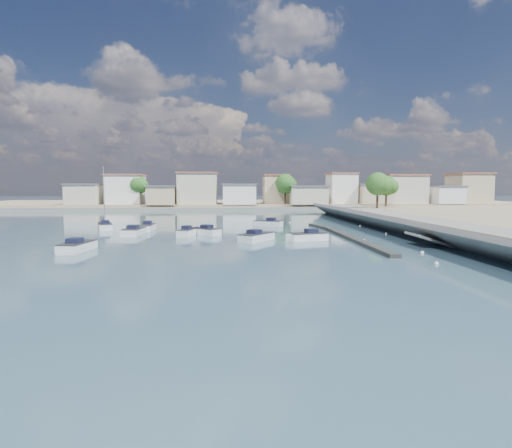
{
  "coord_description": "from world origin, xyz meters",
  "views": [
    {
      "loc": [
        -6.88,
        -37.31,
        5.96
      ],
      "look_at": [
        -3.51,
        14.67,
        1.4
      ],
      "focal_mm": 30.0,
      "sensor_mm": 36.0,
      "label": 1
    }
  ],
  "objects": [
    {
      "name": "motorboat_d",
      "position": [
        1.69,
        9.38,
        0.38
      ],
      "size": [
        4.91,
        3.0,
        1.48
      ],
      "color": "white",
      "rests_on": "ground"
    },
    {
      "name": "motorboat_e",
      "position": [
        -18.55,
        16.55,
        0.38
      ],
      "size": [
        2.34,
        5.53,
        1.48
      ],
      "color": "white",
      "rests_on": "ground"
    },
    {
      "name": "far_shore_quay",
      "position": [
        0.0,
        71.0,
        0.4
      ],
      "size": [
        160.0,
        2.5,
        0.8
      ],
      "primitive_type": "cube",
      "color": "slate",
      "rests_on": "ground"
    },
    {
      "name": "motorboat_h",
      "position": [
        -3.62,
        9.76,
        0.38
      ],
      "size": [
        4.39,
        5.05,
        1.48
      ],
      "color": "white",
      "rests_on": "ground"
    },
    {
      "name": "breakwater",
      "position": [
        6.9,
        12.69,
        0.17
      ],
      "size": [
        2.0,
        31.02,
        0.35
      ],
      "color": "black",
      "rests_on": "ground"
    },
    {
      "name": "shore_trees",
      "position": [
        8.34,
        68.11,
        6.22
      ],
      "size": [
        74.56,
        38.32,
        7.92
      ],
      "color": "#38281E",
      "rests_on": "ground"
    },
    {
      "name": "far_shore_land",
      "position": [
        0.0,
        92.0,
        0.7
      ],
      "size": [
        160.0,
        40.0,
        1.4
      ],
      "primitive_type": "cube",
      "color": "gray",
      "rests_on": "ground"
    },
    {
      "name": "motorboat_g",
      "position": [
        -17.96,
        21.27,
        0.38
      ],
      "size": [
        1.74,
        4.83,
        1.48
      ],
      "color": "white",
      "rests_on": "ground"
    },
    {
      "name": "ground",
      "position": [
        0.0,
        40.0,
        0.0
      ],
      "size": [
        400.0,
        400.0,
        0.0
      ],
      "primitive_type": "plane",
      "color": "#273F4E",
      "rests_on": "ground"
    },
    {
      "name": "seawall_walkway",
      "position": [
        18.5,
        13.0,
        0.9
      ],
      "size": [
        5.0,
        90.0,
        1.8
      ],
      "primitive_type": "cube",
      "color": "slate",
      "rests_on": "ground"
    },
    {
      "name": "mooring_buoys",
      "position": [
        9.44,
        12.46,
        0.05
      ],
      "size": [
        10.13,
        38.14,
        0.33
      ],
      "color": "white",
      "rests_on": "ground"
    },
    {
      "name": "motorboat_b",
      "position": [
        -11.78,
        14.97,
        0.38
      ],
      "size": [
        2.5,
        4.15,
        1.48
      ],
      "color": "white",
      "rests_on": "ground"
    },
    {
      "name": "motorboat_a",
      "position": [
        -20.84,
        3.15,
        0.38
      ],
      "size": [
        2.47,
        5.23,
        1.48
      ],
      "color": "white",
      "rests_on": "ground"
    },
    {
      "name": "motorboat_f",
      "position": [
        -1.01,
        27.18,
        0.38
      ],
      "size": [
        4.51,
        3.43,
        1.48
      ],
      "color": "white",
      "rests_on": "ground"
    },
    {
      "name": "sailboat",
      "position": [
        -24.34,
        24.09,
        0.42
      ],
      "size": [
        3.36,
        5.71,
        9.0
      ],
      "color": "white",
      "rests_on": "ground"
    },
    {
      "name": "motorboat_c",
      "position": [
        -10.05,
        15.96,
        0.38
      ],
      "size": [
        4.36,
        4.2,
        1.48
      ],
      "color": "white",
      "rests_on": "ground"
    },
    {
      "name": "far_town",
      "position": [
        10.71,
        76.92,
        4.93
      ],
      "size": [
        113.01,
        12.8,
        8.35
      ],
      "color": "beige",
      "rests_on": "far_shore_land"
    }
  ]
}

